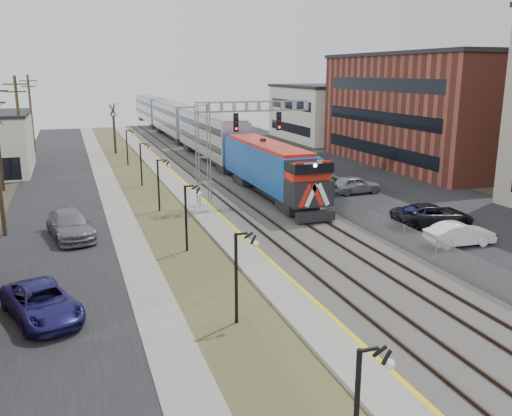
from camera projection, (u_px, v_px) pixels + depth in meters
name	position (u px, v px, depth m)	size (l,w,h in m)	color
ground	(435.00, 415.00, 16.80)	(160.00, 160.00, 0.00)	#473D2D
street_west	(56.00, 199.00, 45.24)	(7.00, 120.00, 0.04)	black
sidewalk	(112.00, 195.00, 46.66)	(2.00, 120.00, 0.08)	gray
grass_median	(147.00, 192.00, 47.61)	(4.00, 120.00, 0.06)	#474927
platform	(180.00, 189.00, 48.54)	(2.00, 120.00, 0.24)	gray
ballast_bed	(234.00, 186.00, 50.12)	(8.00, 120.00, 0.20)	#595651
parking_lot	(349.00, 178.00, 53.94)	(16.00, 120.00, 0.04)	black
platform_edge	(190.00, 187.00, 48.78)	(0.24, 120.00, 0.01)	gold
track_near	(213.00, 185.00, 49.45)	(1.58, 120.00, 0.15)	#2D2119
track_far	(249.00, 183.00, 50.56)	(1.58, 120.00, 0.15)	#2D2119
train	(183.00, 125.00, 77.32)	(3.00, 85.85, 5.33)	#13469B
signal_gantry	(225.00, 136.00, 41.48)	(9.00, 1.07, 8.15)	gray
lampposts	(185.00, 218.00, 31.81)	(0.14, 62.14, 4.00)	black
fence	(276.00, 175.00, 51.28)	(0.04, 120.00, 1.60)	gray
buildings_east	(497.00, 114.00, 53.33)	(16.00, 76.00, 15.00)	gray
bare_trees	(40.00, 161.00, 47.80)	(12.30, 42.30, 5.95)	#382D23
car_lot_b	(459.00, 235.00, 32.95)	(1.50, 4.31, 1.42)	white
car_lot_c	(432.00, 216.00, 37.03)	(2.55, 5.53, 1.54)	black
car_lot_d	(424.00, 214.00, 37.76)	(1.95, 4.79, 1.39)	navy
car_lot_e	(355.00, 185.00, 47.05)	(1.84, 4.58, 1.56)	gray
car_lot_f	(316.00, 180.00, 49.98)	(1.43, 4.10, 1.35)	#0C3C16
car_street_a	(42.00, 303.00, 23.15)	(2.39, 5.17, 1.44)	navy
car_street_b	(70.00, 226.00, 34.44)	(2.31, 5.69, 1.65)	slate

